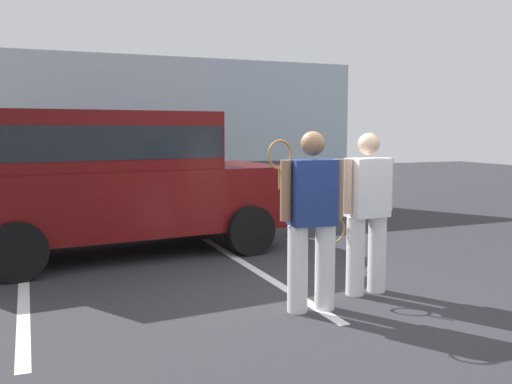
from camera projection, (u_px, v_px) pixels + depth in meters
The scene contains 8 objects.
ground_plane at pixel (315, 303), 5.85m from camera, with size 40.00×40.00×0.00m, color #2D2D33.
parking_stripe_0 at pixel (24, 294), 6.17m from camera, with size 0.12×4.40×0.01m, color silver.
parking_stripe_1 at pixel (255, 270), 7.21m from camera, with size 0.12×4.40×0.01m, color silver.
house_frontage at pixel (165, 141), 11.83m from camera, with size 8.73×0.40×3.31m.
parked_suv at pixel (117, 175), 8.07m from camera, with size 4.75×2.49×2.05m.
tennis_player_man at pixel (311, 218), 5.52m from camera, with size 0.79×0.31×1.79m.
tennis_player_woman at pixel (367, 211), 6.11m from camera, with size 0.91×0.30×1.77m.
potted_plant_by_porch at pixel (272, 195), 11.80m from camera, with size 0.59×0.59×0.77m.
Camera 1 is at (-2.72, -5.03, 1.80)m, focal length 39.36 mm.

